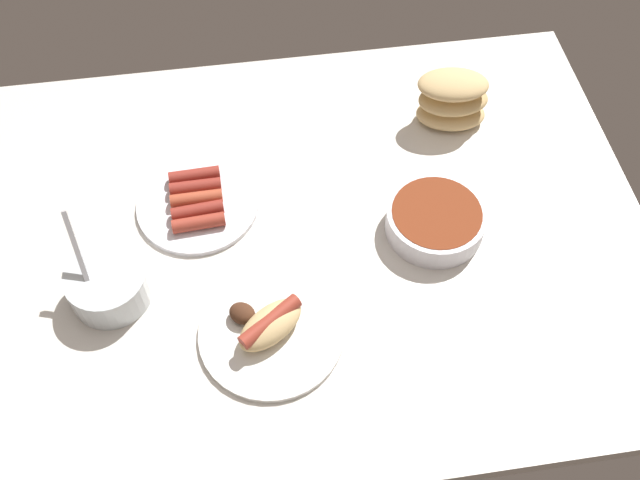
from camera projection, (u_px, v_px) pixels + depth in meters
ground_plane at (307, 238)px, 128.30cm from camera, size 120.00×90.00×3.00cm
plate_sausages at (197, 202)px, 129.51cm from camera, size 21.79×21.79×3.43cm
bowl_chili at (435, 220)px, 125.43cm from camera, size 17.21×17.21×4.89cm
bread_stack at (452, 100)px, 137.91cm from camera, size 14.78×10.82×10.80cm
plate_hotdog_assembled at (270, 329)px, 114.67cm from camera, size 23.27×23.27×5.61cm
bowl_coleslaw at (108, 284)px, 117.15cm from camera, size 13.21×13.21×16.02cm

